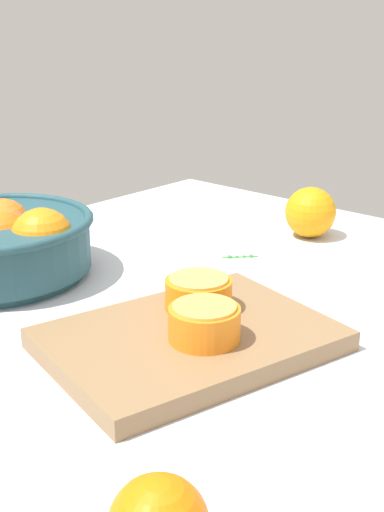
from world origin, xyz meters
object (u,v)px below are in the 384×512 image
cutting_board (189,340)px  orange_half_0 (199,293)px  orange_half_1 (204,323)px  loose_orange_0 (310,212)px

cutting_board → orange_half_0: orange_half_0 is taller
cutting_board → orange_half_1: bearing=-102.6°
cutting_board → orange_half_1: orange_half_1 is taller
orange_half_0 → cutting_board: bearing=-148.6°
orange_half_0 → loose_orange_0: size_ratio=0.94×
loose_orange_0 → orange_half_0: bearing=-167.0°
cutting_board → orange_half_1: 3.94cm
cutting_board → loose_orange_0: bearing=15.4°
orange_half_1 → loose_orange_0: (41.84, 13.90, -0.06)cm
cutting_board → loose_orange_0: 42.90cm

